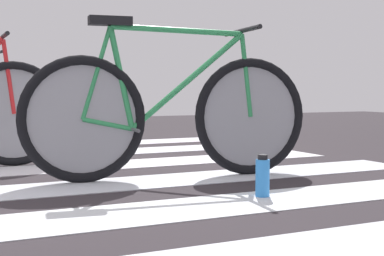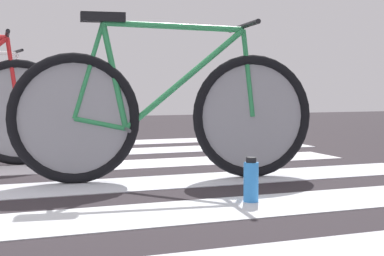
# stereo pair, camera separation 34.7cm
# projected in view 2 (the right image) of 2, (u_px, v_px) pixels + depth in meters

# --- Properties ---
(bicycle_1_of_3) EXTENTS (1.73, 0.52, 0.93)m
(bicycle_1_of_3) POSITION_uv_depth(u_px,v_px,m) (166.00, 113.00, 3.22)
(bicycle_1_of_3) COLOR black
(bicycle_1_of_3) RESTS_ON ground
(water_bottle) EXTENTS (0.07, 0.07, 0.21)m
(water_bottle) POSITION_uv_depth(u_px,v_px,m) (251.00, 181.00, 2.62)
(water_bottle) COLOR #3187E0
(water_bottle) RESTS_ON ground
(traffic_cone) EXTENTS (0.44, 0.44, 0.50)m
(traffic_cone) POSITION_uv_depth(u_px,v_px,m) (259.00, 118.00, 5.27)
(traffic_cone) COLOR black
(traffic_cone) RESTS_ON ground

